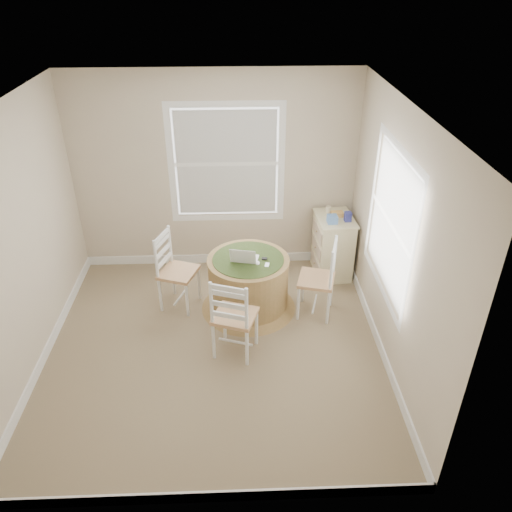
{
  "coord_description": "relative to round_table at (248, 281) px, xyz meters",
  "views": [
    {
      "loc": [
        0.28,
        -4.16,
        3.68
      ],
      "look_at": [
        0.47,
        0.45,
        0.89
      ],
      "focal_mm": 35.0,
      "sensor_mm": 36.0,
      "label": 1
    }
  ],
  "objects": [
    {
      "name": "keys",
      "position": [
        0.19,
        -0.01,
        0.31
      ],
      "size": [
        0.07,
        0.06,
        0.02
      ],
      "primitive_type": "cube",
      "rotation": [
        0.0,
        0.0,
        -0.19
      ],
      "color": "black",
      "rests_on": "round_table"
    },
    {
      "name": "mouse",
      "position": [
        0.1,
        -0.09,
        0.31
      ],
      "size": [
        0.07,
        0.09,
        0.03
      ],
      "primitive_type": "ellipsoid",
      "rotation": [
        0.0,
        0.0,
        -0.19
      ],
      "color": "white",
      "rests_on": "round_table"
    },
    {
      "name": "room",
      "position": [
        -0.22,
        -0.57,
        0.92
      ],
      "size": [
        3.64,
        3.64,
        2.64
      ],
      "color": "#897357",
      "rests_on": "ground"
    },
    {
      "name": "laptop",
      "position": [
        -0.04,
        -0.02,
        0.34
      ],
      "size": [
        0.35,
        0.32,
        0.21
      ],
      "rotation": [
        0.0,
        0.0,
        2.92
      ],
      "color": "white",
      "rests_on": "round_table"
    },
    {
      "name": "tissue_box",
      "position": [
        1.06,
        0.58,
        0.5
      ],
      "size": [
        0.13,
        0.13,
        0.1
      ],
      "primitive_type": "cube",
      "rotation": [
        0.0,
        0.0,
        0.07
      ],
      "color": "#5885CA",
      "rests_on": "corner_chest"
    },
    {
      "name": "chair_left",
      "position": [
        -0.83,
        0.08,
        0.1
      ],
      "size": [
        0.52,
        0.53,
        0.95
      ],
      "primitive_type": null,
      "rotation": [
        0.0,
        0.0,
        1.23
      ],
      "color": "white",
      "rests_on": "ground"
    },
    {
      "name": "chair_right",
      "position": [
        0.78,
        -0.13,
        0.1
      ],
      "size": [
        0.5,
        0.51,
        0.95
      ],
      "primitive_type": null,
      "rotation": [
        0.0,
        0.0,
        -1.84
      ],
      "color": "white",
      "rests_on": "ground"
    },
    {
      "name": "box_blue",
      "position": [
        1.27,
        0.62,
        0.51
      ],
      "size": [
        0.09,
        0.09,
        0.12
      ],
      "primitive_type": "cube",
      "rotation": [
        0.0,
        0.0,
        0.07
      ],
      "color": "navy",
      "rests_on": "corner_chest"
    },
    {
      "name": "cup_cream",
      "position": [
        1.05,
        0.88,
        0.5
      ],
      "size": [
        0.07,
        0.07,
        0.09
      ],
      "primitive_type": "cylinder",
      "color": "beige",
      "rests_on": "corner_chest"
    },
    {
      "name": "phone",
      "position": [
        0.21,
        -0.14,
        0.31
      ],
      "size": [
        0.06,
        0.1,
        0.02
      ],
      "primitive_type": "cube",
      "rotation": [
        0.0,
        0.0,
        -0.19
      ],
      "color": "#B7BABF",
      "rests_on": "round_table"
    },
    {
      "name": "box_yellow",
      "position": [
        1.16,
        0.77,
        0.48
      ],
      "size": [
        0.16,
        0.11,
        0.06
      ],
      "primitive_type": "cube",
      "rotation": [
        0.0,
        0.0,
        0.07
      ],
      "color": "#EFB054",
      "rests_on": "corner_chest"
    },
    {
      "name": "round_table",
      "position": [
        0.0,
        0.0,
        0.0
      ],
      "size": [
        1.14,
        1.14,
        0.69
      ],
      "rotation": [
        0.0,
        0.0,
        -0.19
      ],
      "color": "#997144",
      "rests_on": "ground"
    },
    {
      "name": "chair_near",
      "position": [
        -0.16,
        -0.78,
        0.1
      ],
      "size": [
        0.53,
        0.51,
        0.95
      ],
      "primitive_type": null,
      "rotation": [
        0.0,
        0.0,
        2.82
      ],
      "color": "white",
      "rests_on": "ground"
    },
    {
      "name": "corner_chest",
      "position": [
        1.12,
        0.73,
        0.04
      ],
      "size": [
        0.51,
        0.65,
        0.83
      ],
      "rotation": [
        0.0,
        0.0,
        0.07
      ],
      "color": "beige",
      "rests_on": "ground"
    }
  ]
}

